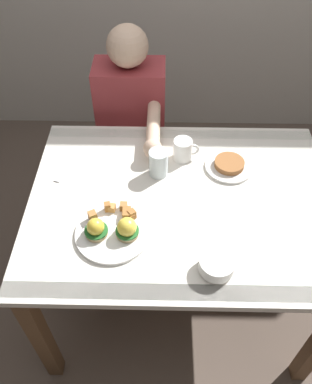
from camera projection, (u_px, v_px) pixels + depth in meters
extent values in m
plane|color=brown|center=(175.00, 292.00, 2.09)|extent=(6.00, 6.00, 0.00)
cube|color=white|center=(182.00, 202.00, 1.55)|extent=(1.20, 0.90, 0.03)
cube|color=#3F7F51|center=(185.00, 293.00, 1.28)|extent=(1.20, 0.06, 0.00)
cube|color=#3F7F51|center=(180.00, 134.00, 1.82)|extent=(1.20, 0.06, 0.00)
cube|color=brown|center=(41.00, 337.00, 1.56)|extent=(0.06, 0.06, 0.71)
cube|color=brown|center=(73.00, 189.00, 2.10)|extent=(0.06, 0.06, 0.71)
cube|color=brown|center=(281.00, 192.00, 2.09)|extent=(0.06, 0.06, 0.71)
cylinder|color=white|center=(113.00, 233.00, 1.43)|extent=(0.27, 0.27, 0.01)
cylinder|color=tan|center=(97.00, 232.00, 1.41)|extent=(0.08, 0.08, 0.02)
cylinder|color=#236028|center=(96.00, 230.00, 1.40)|extent=(0.08, 0.08, 0.01)
sphere|color=yellow|center=(96.00, 227.00, 1.38)|extent=(0.06, 0.06, 0.06)
cylinder|color=tan|center=(127.00, 233.00, 1.41)|extent=(0.08, 0.08, 0.02)
cylinder|color=#286B2D|center=(127.00, 231.00, 1.40)|extent=(0.08, 0.08, 0.01)
sphere|color=yellow|center=(127.00, 227.00, 1.38)|extent=(0.07, 0.07, 0.07)
cube|color=tan|center=(112.00, 208.00, 1.48)|extent=(0.03, 0.03, 0.03)
cube|color=#AD7038|center=(127.00, 212.00, 1.46)|extent=(0.03, 0.03, 0.03)
cube|color=#B77A42|center=(93.00, 216.00, 1.44)|extent=(0.04, 0.04, 0.04)
cube|color=#B77A42|center=(124.00, 206.00, 1.48)|extent=(0.03, 0.03, 0.03)
cube|color=#AD7038|center=(130.00, 217.00, 1.45)|extent=(0.04, 0.04, 0.03)
cube|color=#AD7038|center=(127.00, 215.00, 1.45)|extent=(0.03, 0.03, 0.03)
cube|color=#AD7038|center=(107.00, 207.00, 1.47)|extent=(0.03, 0.03, 0.04)
cube|color=#AD7038|center=(132.00, 214.00, 1.45)|extent=(0.03, 0.03, 0.04)
cylinder|color=white|center=(216.00, 269.00, 1.33)|extent=(0.10, 0.10, 0.01)
cylinder|color=white|center=(217.00, 265.00, 1.31)|extent=(0.12, 0.12, 0.04)
cube|color=#F4A85B|center=(224.00, 266.00, 1.31)|extent=(0.04, 0.04, 0.03)
cube|color=#B7E093|center=(226.00, 264.00, 1.30)|extent=(0.03, 0.03, 0.03)
cube|color=#F4DB66|center=(216.00, 267.00, 1.30)|extent=(0.03, 0.03, 0.03)
cube|color=#EA6B70|center=(215.00, 264.00, 1.30)|extent=(0.04, 0.04, 0.03)
cube|color=#B7E093|center=(218.00, 266.00, 1.30)|extent=(0.03, 0.03, 0.02)
cube|color=#B7E093|center=(217.00, 263.00, 1.31)|extent=(0.03, 0.03, 0.02)
cube|color=#B7E093|center=(217.00, 264.00, 1.31)|extent=(0.03, 0.03, 0.02)
cylinder|color=white|center=(183.00, 150.00, 1.67)|extent=(0.08, 0.08, 0.09)
cylinder|color=black|center=(183.00, 142.00, 1.64)|extent=(0.07, 0.07, 0.01)
torus|color=white|center=(193.00, 149.00, 1.67)|extent=(0.06, 0.02, 0.06)
cube|color=silver|center=(68.00, 167.00, 1.66)|extent=(0.05, 0.12, 0.00)
cube|color=silver|center=(59.00, 179.00, 1.62)|extent=(0.03, 0.04, 0.00)
cylinder|color=silver|center=(159.00, 163.00, 1.60)|extent=(0.08, 0.08, 0.11)
cylinder|color=silver|center=(159.00, 166.00, 1.61)|extent=(0.07, 0.07, 0.09)
cylinder|color=white|center=(229.00, 167.00, 1.66)|extent=(0.20, 0.20, 0.01)
cylinder|color=#A36638|center=(229.00, 164.00, 1.65)|extent=(0.12, 0.12, 0.02)
cylinder|color=#33333D|center=(118.00, 189.00, 2.29)|extent=(0.11, 0.11, 0.45)
cylinder|color=#33333D|center=(149.00, 189.00, 2.28)|extent=(0.11, 0.11, 0.45)
cube|color=#993338|center=(131.00, 111.00, 2.00)|extent=(0.34, 0.20, 0.50)
sphere|color=beige|center=(127.00, 46.00, 1.75)|extent=(0.19, 0.19, 0.19)
cylinder|color=beige|center=(153.00, 126.00, 1.76)|extent=(0.06, 0.30, 0.06)
sphere|color=beige|center=(153.00, 148.00, 1.66)|extent=(0.08, 0.08, 0.08)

